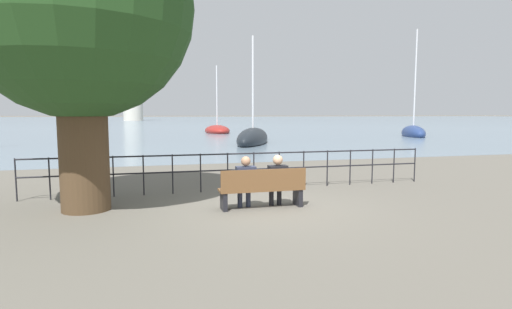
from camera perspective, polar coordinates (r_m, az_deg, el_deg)
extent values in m
plane|color=#605B51|center=(9.09, 0.81, -7.59)|extent=(1000.00, 1000.00, 0.00)
cube|color=slate|center=(166.74, -14.06, 4.92)|extent=(600.00, 300.00, 0.01)
cylinder|color=#4C3823|center=(9.42, -23.36, 0.78)|extent=(1.03, 1.03, 2.72)
sphere|color=#23471E|center=(9.67, -24.13, 19.17)|extent=(4.87, 4.87, 4.87)
cube|color=brown|center=(9.00, 0.82, -4.96)|extent=(1.93, 0.45, 0.05)
cube|color=brown|center=(8.76, 1.18, -3.60)|extent=(1.93, 0.04, 0.45)
cube|color=black|center=(8.86, -4.63, -6.64)|extent=(0.10, 0.41, 0.40)
cube|color=black|center=(9.31, 5.99, -6.04)|extent=(0.10, 0.41, 0.40)
cylinder|color=#2D3347|center=(9.08, -2.31, -6.16)|extent=(0.11, 0.11, 0.45)
cylinder|color=#2D3347|center=(9.12, -1.12, -6.10)|extent=(0.11, 0.11, 0.45)
cube|color=#2D3347|center=(8.96, -1.59, -4.52)|extent=(0.37, 0.26, 0.14)
cube|color=#2D3347|center=(8.84, -1.47, -3.33)|extent=(0.43, 0.24, 0.50)
sphere|color=#A87A5B|center=(8.79, -1.47, -0.95)|extent=(0.21, 0.21, 0.21)
cylinder|color=black|center=(9.26, 2.21, -5.92)|extent=(0.11, 0.11, 0.45)
cylinder|color=black|center=(9.32, 3.33, -5.85)|extent=(0.11, 0.11, 0.45)
cube|color=black|center=(9.16, 2.95, -4.31)|extent=(0.36, 0.26, 0.14)
cube|color=black|center=(9.04, 3.12, -3.15)|extent=(0.42, 0.24, 0.50)
sphere|color=tan|center=(8.99, 3.14, -0.78)|extent=(0.23, 0.23, 0.23)
cylinder|color=black|center=(11.22, -31.09, -3.14)|extent=(0.04, 0.04, 1.05)
cylinder|color=black|center=(11.04, -27.40, -3.09)|extent=(0.04, 0.04, 1.05)
cylinder|color=black|center=(10.90, -23.59, -3.03)|extent=(0.04, 0.04, 1.05)
cylinder|color=black|center=(10.81, -19.71, -2.95)|extent=(0.04, 0.04, 1.05)
cylinder|color=black|center=(10.77, -15.77, -2.86)|extent=(0.04, 0.04, 1.05)
cylinder|color=black|center=(10.78, -11.83, -2.75)|extent=(0.04, 0.04, 1.05)
cylinder|color=black|center=(10.84, -7.92, -2.64)|extent=(0.04, 0.04, 1.05)
cylinder|color=black|center=(10.95, -4.07, -2.51)|extent=(0.04, 0.04, 1.05)
cylinder|color=black|center=(11.11, -0.31, -2.37)|extent=(0.04, 0.04, 1.05)
cylinder|color=black|center=(11.32, 3.33, -2.23)|extent=(0.04, 0.04, 1.05)
cylinder|color=black|center=(11.57, 6.81, -2.09)|extent=(0.04, 0.04, 1.05)
cylinder|color=black|center=(11.86, 10.14, -1.95)|extent=(0.04, 0.04, 1.05)
cylinder|color=black|center=(12.19, 13.30, -1.80)|extent=(0.04, 0.04, 1.05)
cylinder|color=black|center=(12.55, 16.29, -1.66)|extent=(0.04, 0.04, 1.05)
cylinder|color=black|center=(12.95, 19.10, -1.53)|extent=(0.04, 0.04, 1.05)
cylinder|color=black|center=(13.38, 21.73, -1.40)|extent=(0.04, 0.04, 1.05)
cylinder|color=black|center=(10.97, -2.18, 0.12)|extent=(11.11, 0.04, 0.04)
cylinder|color=black|center=(11.02, -2.17, -2.17)|extent=(11.11, 0.04, 0.04)
ellipsoid|color=navy|center=(40.46, 21.54, 2.84)|extent=(3.73, 5.76, 1.48)
cylinder|color=silver|center=(40.54, 21.80, 9.93)|extent=(0.14, 0.14, 9.13)
ellipsoid|color=maroon|center=(44.74, -5.57, 3.41)|extent=(2.84, 5.50, 1.26)
cylinder|color=silver|center=(44.74, -5.61, 8.23)|extent=(0.14, 0.14, 6.78)
ellipsoid|color=black|center=(28.35, -0.44, 2.21)|extent=(4.65, 7.49, 1.62)
cylinder|color=silver|center=(28.37, -0.45, 9.96)|extent=(0.14, 0.14, 6.70)
cylinder|color=beige|center=(132.63, -17.23, 8.77)|extent=(5.98, 5.98, 19.09)
cylinder|color=#2D2D33|center=(133.66, -17.37, 13.36)|extent=(4.19, 4.19, 2.33)
cone|color=#4C1E19|center=(133.96, -17.40, 14.25)|extent=(4.79, 4.79, 1.86)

